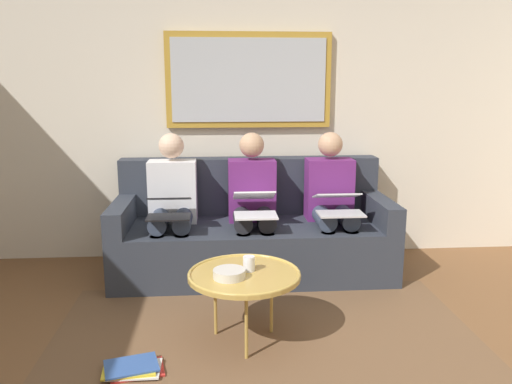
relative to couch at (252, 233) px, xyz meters
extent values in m
cube|color=beige|center=(0.00, -0.48, 0.99)|extent=(6.00, 0.12, 2.60)
cube|color=brown|center=(0.00, 1.27, -0.31)|extent=(2.60, 1.80, 0.01)
cube|color=#2D333D|center=(0.00, 0.07, -0.10)|extent=(2.20, 0.90, 0.42)
cube|color=#2D333D|center=(0.00, -0.28, 0.35)|extent=(2.20, 0.20, 0.48)
cube|color=#2D333D|center=(-1.03, 0.07, 0.21)|extent=(0.14, 0.90, 0.20)
cube|color=#2D333D|center=(1.03, 0.07, 0.21)|extent=(0.14, 0.90, 0.20)
cube|color=#B7892D|center=(0.00, -0.39, 1.24)|extent=(1.41, 0.04, 0.80)
cube|color=#B2B7BC|center=(0.00, -0.37, 1.24)|extent=(1.31, 0.01, 0.70)
cylinder|color=tan|center=(0.13, 1.22, 0.11)|extent=(0.66, 0.66, 0.03)
torus|color=tan|center=(0.13, 1.22, 0.12)|extent=(0.66, 0.66, 0.02)
cylinder|color=#B28E42|center=(0.13, 1.42, -0.11)|extent=(0.02, 0.02, 0.41)
cylinder|color=#B28E42|center=(-0.04, 1.12, -0.11)|extent=(0.02, 0.02, 0.41)
cylinder|color=#B28E42|center=(0.30, 1.12, -0.11)|extent=(0.02, 0.02, 0.41)
cylinder|color=silver|center=(0.10, 1.18, 0.17)|extent=(0.07, 0.07, 0.09)
cylinder|color=beige|center=(0.22, 1.28, 0.15)|extent=(0.19, 0.19, 0.05)
cube|color=#66236B|center=(-0.64, -0.03, 0.36)|extent=(0.38, 0.22, 0.50)
sphere|color=tan|center=(-0.64, -0.03, 0.73)|extent=(0.20, 0.20, 0.20)
cylinder|color=#384256|center=(-0.73, 0.18, 0.18)|extent=(0.14, 0.42, 0.14)
cylinder|color=#384256|center=(-0.55, 0.18, 0.18)|extent=(0.14, 0.42, 0.14)
cylinder|color=#384256|center=(-0.73, 0.39, -0.10)|extent=(0.11, 0.11, 0.42)
cylinder|color=#384256|center=(-0.55, 0.39, -0.10)|extent=(0.11, 0.11, 0.42)
cube|color=silver|center=(-0.64, 0.39, 0.25)|extent=(0.34, 0.22, 0.01)
cube|color=silver|center=(-0.64, 0.25, 0.36)|extent=(0.34, 0.21, 0.08)
cube|color=#A5C6EA|center=(-0.64, 0.25, 0.37)|extent=(0.31, 0.18, 0.06)
cube|color=#66236B|center=(0.00, -0.03, 0.36)|extent=(0.38, 0.22, 0.50)
sphere|color=tan|center=(0.00, -0.03, 0.73)|extent=(0.20, 0.20, 0.20)
cylinder|color=#232328|center=(-0.09, 0.18, 0.18)|extent=(0.14, 0.42, 0.14)
cylinder|color=#232328|center=(0.09, 0.18, 0.18)|extent=(0.14, 0.42, 0.14)
cylinder|color=#232328|center=(-0.09, 0.39, -0.10)|extent=(0.11, 0.11, 0.42)
cylinder|color=#232328|center=(0.09, 0.39, -0.10)|extent=(0.11, 0.11, 0.42)
cube|color=white|center=(0.00, 0.39, 0.25)|extent=(0.32, 0.24, 0.01)
cube|color=white|center=(0.00, 0.22, 0.37)|extent=(0.32, 0.22, 0.11)
cube|color=#A5C6EA|center=(0.00, 0.22, 0.37)|extent=(0.28, 0.19, 0.09)
cube|color=silver|center=(0.64, -0.03, 0.36)|extent=(0.38, 0.22, 0.50)
sphere|color=beige|center=(0.64, -0.03, 0.73)|extent=(0.20, 0.20, 0.20)
cylinder|color=#384256|center=(0.55, 0.18, 0.18)|extent=(0.14, 0.42, 0.14)
cylinder|color=#384256|center=(0.73, 0.18, 0.18)|extent=(0.14, 0.42, 0.14)
cylinder|color=#384256|center=(0.55, 0.39, -0.10)|extent=(0.11, 0.11, 0.42)
cylinder|color=#384256|center=(0.73, 0.39, -0.10)|extent=(0.11, 0.11, 0.42)
cube|color=black|center=(0.64, 0.39, 0.25)|extent=(0.32, 0.21, 0.01)
cube|color=black|center=(0.64, 0.26, 0.36)|extent=(0.32, 0.21, 0.06)
cube|color=#A5C6EA|center=(0.64, 0.26, 0.37)|extent=(0.28, 0.18, 0.05)
cube|color=red|center=(0.73, 1.50, -0.30)|extent=(0.31, 0.25, 0.01)
cube|color=white|center=(0.74, 1.52, -0.29)|extent=(0.28, 0.20, 0.01)
cube|color=yellow|center=(0.76, 1.52, -0.28)|extent=(0.30, 0.22, 0.01)
cube|color=#33569E|center=(0.76, 1.51, -0.27)|extent=(0.32, 0.27, 0.01)
camera|label=1|loc=(0.28, 4.04, 1.21)|focal=35.84mm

